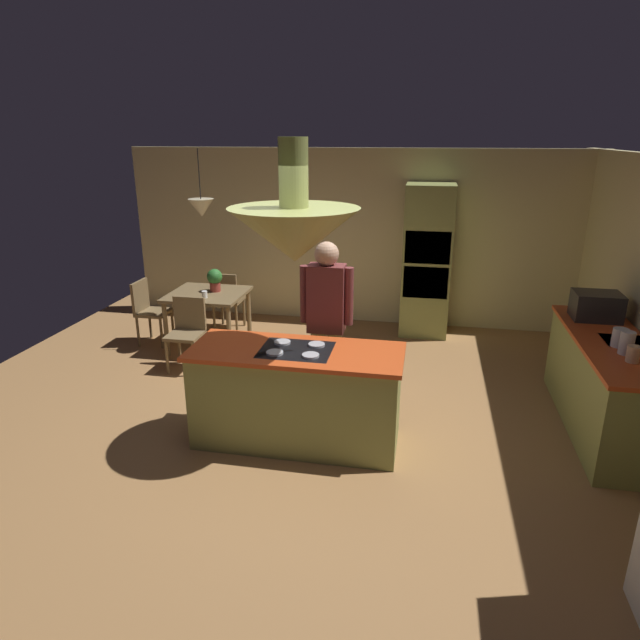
{
  "coord_description": "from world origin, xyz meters",
  "views": [
    {
      "loc": [
        1.08,
        -4.63,
        2.74
      ],
      "look_at": [
        0.1,
        0.4,
        1.0
      ],
      "focal_mm": 30.92,
      "sensor_mm": 36.0,
      "label": 1
    }
  ],
  "objects_px": {
    "person_at_island": "(326,316)",
    "potted_plant_on_table": "(215,279)",
    "chair_facing_island": "(187,328)",
    "chair_by_back_wall": "(226,297)",
    "dining_table": "(208,301)",
    "canister_flour": "(633,354)",
    "oven_tower": "(427,261)",
    "kitchen_island": "(297,396)",
    "microwave_on_counter": "(596,306)",
    "chair_at_corner": "(148,308)",
    "cup_on_table": "(204,294)",
    "canister_tea": "(620,338)",
    "canister_sugar": "(627,343)"
  },
  "relations": [
    {
      "from": "canister_sugar",
      "to": "cup_on_table",
      "type": "bearing_deg",
      "value": 162.43
    },
    {
      "from": "canister_sugar",
      "to": "microwave_on_counter",
      "type": "distance_m",
      "value": 0.98
    },
    {
      "from": "person_at_island",
      "to": "canister_flour",
      "type": "xyz_separation_m",
      "value": [
        2.69,
        -0.38,
        -0.04
      ]
    },
    {
      "from": "oven_tower",
      "to": "potted_plant_on_table",
      "type": "xyz_separation_m",
      "value": [
        -2.72,
        -1.05,
        -0.12
      ]
    },
    {
      "from": "kitchen_island",
      "to": "chair_at_corner",
      "type": "relative_size",
      "value": 2.2
    },
    {
      "from": "cup_on_table",
      "to": "microwave_on_counter",
      "type": "bearing_deg",
      "value": -5.61
    },
    {
      "from": "canister_sugar",
      "to": "canister_tea",
      "type": "height_order",
      "value": "canister_sugar"
    },
    {
      "from": "chair_facing_island",
      "to": "chair_by_back_wall",
      "type": "distance_m",
      "value": 1.35
    },
    {
      "from": "canister_sugar",
      "to": "canister_tea",
      "type": "relative_size",
      "value": 1.21
    },
    {
      "from": "cup_on_table",
      "to": "canister_tea",
      "type": "bearing_deg",
      "value": -15.45
    },
    {
      "from": "chair_facing_island",
      "to": "chair_at_corner",
      "type": "distance_m",
      "value": 1.1
    },
    {
      "from": "dining_table",
      "to": "canister_tea",
      "type": "distance_m",
      "value": 4.78
    },
    {
      "from": "cup_on_table",
      "to": "canister_sugar",
      "type": "bearing_deg",
      "value": -17.57
    },
    {
      "from": "kitchen_island",
      "to": "chair_facing_island",
      "type": "relative_size",
      "value": 2.2
    },
    {
      "from": "cup_on_table",
      "to": "kitchen_island",
      "type": "bearing_deg",
      "value": -48.77
    },
    {
      "from": "chair_at_corner",
      "to": "microwave_on_counter",
      "type": "height_order",
      "value": "microwave_on_counter"
    },
    {
      "from": "cup_on_table",
      "to": "canister_flour",
      "type": "relative_size",
      "value": 0.63
    },
    {
      "from": "microwave_on_counter",
      "to": "kitchen_island",
      "type": "bearing_deg",
      "value": -153.25
    },
    {
      "from": "kitchen_island",
      "to": "potted_plant_on_table",
      "type": "height_order",
      "value": "potted_plant_on_table"
    },
    {
      "from": "dining_table",
      "to": "canister_sugar",
      "type": "xyz_separation_m",
      "value": [
        4.54,
        -1.65,
        0.36
      ]
    },
    {
      "from": "person_at_island",
      "to": "chair_by_back_wall",
      "type": "distance_m",
      "value": 2.87
    },
    {
      "from": "chair_by_back_wall",
      "to": "canister_tea",
      "type": "xyz_separation_m",
      "value": [
        4.54,
        -2.14,
        0.5
      ]
    },
    {
      "from": "kitchen_island",
      "to": "chair_by_back_wall",
      "type": "relative_size",
      "value": 2.2
    },
    {
      "from": "dining_table",
      "to": "chair_by_back_wall",
      "type": "relative_size",
      "value": 1.12
    },
    {
      "from": "chair_facing_island",
      "to": "chair_at_corner",
      "type": "xyz_separation_m",
      "value": [
        -0.86,
        0.68,
        0.0
      ]
    },
    {
      "from": "kitchen_island",
      "to": "chair_by_back_wall",
      "type": "height_order",
      "value": "kitchen_island"
    },
    {
      "from": "canister_flour",
      "to": "oven_tower",
      "type": "bearing_deg",
      "value": 120.37
    },
    {
      "from": "kitchen_island",
      "to": "canister_sugar",
      "type": "bearing_deg",
      "value": 9.08
    },
    {
      "from": "dining_table",
      "to": "canister_tea",
      "type": "bearing_deg",
      "value": -17.9
    },
    {
      "from": "dining_table",
      "to": "potted_plant_on_table",
      "type": "relative_size",
      "value": 3.24
    },
    {
      "from": "kitchen_island",
      "to": "dining_table",
      "type": "relative_size",
      "value": 1.97
    },
    {
      "from": "potted_plant_on_table",
      "to": "canister_sugar",
      "type": "distance_m",
      "value": 4.79
    },
    {
      "from": "kitchen_island",
      "to": "canister_flour",
      "type": "xyz_separation_m",
      "value": [
        2.84,
        0.27,
        0.52
      ]
    },
    {
      "from": "microwave_on_counter",
      "to": "chair_at_corner",
      "type": "bearing_deg",
      "value": 172.95
    },
    {
      "from": "dining_table",
      "to": "potted_plant_on_table",
      "type": "bearing_deg",
      "value": 50.38
    },
    {
      "from": "kitchen_island",
      "to": "canister_flour",
      "type": "distance_m",
      "value": 2.9
    },
    {
      "from": "cup_on_table",
      "to": "canister_flour",
      "type": "xyz_separation_m",
      "value": [
        4.48,
        -1.6,
        0.18
      ]
    },
    {
      "from": "kitchen_island",
      "to": "canister_sugar",
      "type": "relative_size",
      "value": 9.29
    },
    {
      "from": "oven_tower",
      "to": "dining_table",
      "type": "distance_m",
      "value": 3.05
    },
    {
      "from": "chair_at_corner",
      "to": "potted_plant_on_table",
      "type": "height_order",
      "value": "potted_plant_on_table"
    },
    {
      "from": "kitchen_island",
      "to": "canister_tea",
      "type": "height_order",
      "value": "canister_tea"
    },
    {
      "from": "oven_tower",
      "to": "microwave_on_counter",
      "type": "distance_m",
      "value": 2.51
    },
    {
      "from": "potted_plant_on_table",
      "to": "cup_on_table",
      "type": "xyz_separation_m",
      "value": [
        -0.02,
        -0.32,
        -0.12
      ]
    },
    {
      "from": "kitchen_island",
      "to": "canister_tea",
      "type": "bearing_deg",
      "value": 12.58
    },
    {
      "from": "dining_table",
      "to": "canister_tea",
      "type": "relative_size",
      "value": 5.72
    },
    {
      "from": "kitchen_island",
      "to": "microwave_on_counter",
      "type": "distance_m",
      "value": 3.24
    },
    {
      "from": "person_at_island",
      "to": "potted_plant_on_table",
      "type": "xyz_separation_m",
      "value": [
        -1.78,
        1.54,
        -0.1
      ]
    },
    {
      "from": "oven_tower",
      "to": "kitchen_island",
      "type": "bearing_deg",
      "value": -108.74
    },
    {
      "from": "dining_table",
      "to": "microwave_on_counter",
      "type": "bearing_deg",
      "value": -8.38
    },
    {
      "from": "chair_facing_island",
      "to": "canister_flour",
      "type": "relative_size",
      "value": 6.1
    }
  ]
}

